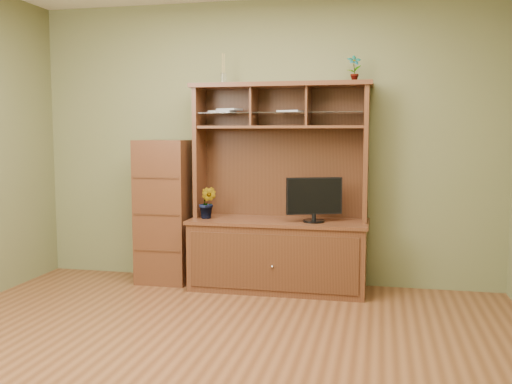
% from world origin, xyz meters
% --- Properties ---
extents(room, '(4.54, 4.04, 2.74)m').
position_xyz_m(room, '(0.00, 0.00, 1.35)').
color(room, '#563018').
rests_on(room, ground).
extents(media_hutch, '(1.66, 0.61, 1.90)m').
position_xyz_m(media_hutch, '(0.20, 1.73, 0.52)').
color(media_hutch, '#452413').
rests_on(media_hutch, room).
extents(monitor, '(0.48, 0.22, 0.40)m').
position_xyz_m(monitor, '(0.54, 1.64, 0.86)').
color(monitor, black).
rests_on(monitor, media_hutch).
extents(orchid_plant, '(0.18, 0.15, 0.30)m').
position_xyz_m(orchid_plant, '(-0.46, 1.65, 0.80)').
color(orchid_plant, '#29591E').
rests_on(orchid_plant, media_hutch).
extents(top_plant, '(0.14, 0.11, 0.24)m').
position_xyz_m(top_plant, '(0.86, 1.80, 2.02)').
color(top_plant, '#275D20').
rests_on(top_plant, media_hutch).
extents(reed_diffuser, '(0.06, 0.06, 0.28)m').
position_xyz_m(reed_diffuser, '(-0.34, 1.80, 2.01)').
color(reed_diffuser, silver).
rests_on(reed_diffuser, media_hutch).
extents(magazines, '(0.89, 0.21, 0.04)m').
position_xyz_m(magazines, '(-0.12, 1.80, 1.65)').
color(magazines, '#ABABAF').
rests_on(magazines, media_hutch).
extents(side_cabinet, '(0.49, 0.45, 1.38)m').
position_xyz_m(side_cabinet, '(-0.92, 1.76, 0.69)').
color(side_cabinet, '#452413').
rests_on(side_cabinet, room).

